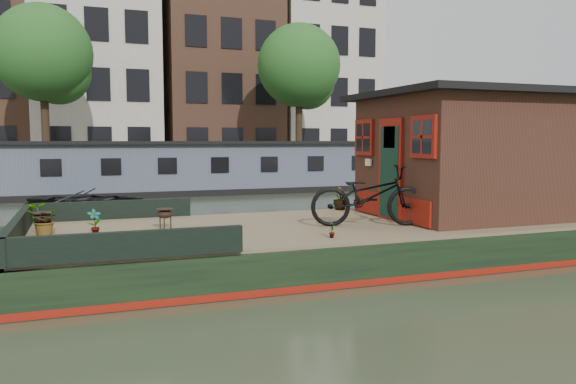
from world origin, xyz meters
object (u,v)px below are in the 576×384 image
object	(u,v)px
cabin	(469,154)
dinghy	(88,196)
brazier_front	(165,219)
bicycle	(369,196)
brazier_rear	(43,224)
potted_plant_a	(95,222)

from	to	relation	value
cabin	dinghy	world-z (taller)	cabin
cabin	brazier_front	world-z (taller)	cabin
bicycle	brazier_front	size ratio (longest dim) A/B	5.74
brazier_front	dinghy	world-z (taller)	brazier_front
cabin	brazier_front	bearing A→B (deg)	176.89
cabin	brazier_front	size ratio (longest dim) A/B	11.34
brazier_front	brazier_rear	distance (m)	1.89
brazier_front	brazier_rear	world-z (taller)	brazier_rear
potted_plant_a	brazier_front	world-z (taller)	potted_plant_a
brazier_front	brazier_rear	bearing A→B (deg)	178.88
cabin	dinghy	distance (m)	12.19
cabin	bicycle	xyz separation A→B (m)	(-2.51, -0.53, -0.70)
cabin	brazier_front	distance (m)	6.00
cabin	bicycle	bearing A→B (deg)	-168.02
dinghy	bicycle	bearing A→B (deg)	-133.51
bicycle	cabin	bearing A→B (deg)	-61.97
brazier_rear	potted_plant_a	bearing A→B (deg)	-16.58
potted_plant_a	brazier_front	size ratio (longest dim) A/B	1.17
brazier_rear	dinghy	xyz separation A→B (m)	(0.77, 9.49, -0.46)
potted_plant_a	brazier_front	bearing A→B (deg)	9.69
cabin	bicycle	distance (m)	2.66
potted_plant_a	cabin	bearing A→B (deg)	-1.05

